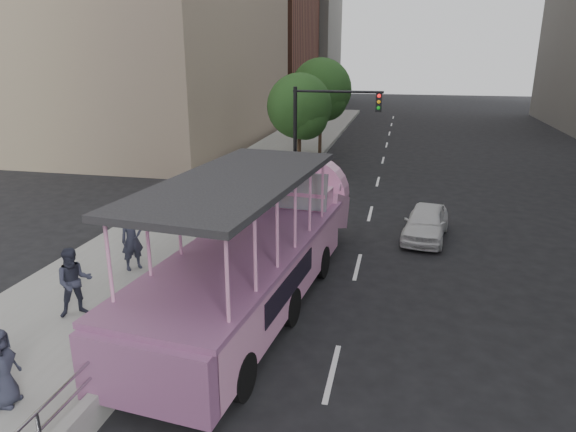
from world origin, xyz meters
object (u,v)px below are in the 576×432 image
object	(u,v)px
pedestrian_near	(132,240)
pedestrian_mid	(74,282)
pedestrian_far	(1,368)
traffic_signal	(320,124)
parking_sign	(237,216)
duck_boat	(262,249)
street_tree_near	(301,109)
street_tree_far	(322,92)
car	(426,222)

from	to	relation	value
pedestrian_near	pedestrian_mid	world-z (taller)	pedestrian_near
pedestrian_far	traffic_signal	distance (m)	17.72
pedestrian_near	parking_sign	bearing A→B (deg)	-27.23
duck_boat	traffic_signal	world-z (taller)	traffic_signal
traffic_signal	street_tree_near	size ratio (longest dim) A/B	0.91
pedestrian_near	traffic_signal	distance (m)	11.78
pedestrian_mid	duck_boat	bearing A→B (deg)	-5.14
parking_sign	street_tree_near	xyz separation A→B (m)	(-0.55, 12.93, 2.03)
parking_sign	street_tree_far	bearing A→B (deg)	91.07
parking_sign	street_tree_near	world-z (taller)	street_tree_near
parking_sign	traffic_signal	world-z (taller)	traffic_signal
duck_boat	pedestrian_near	xyz separation A→B (m)	(-4.21, 0.35, -0.17)
pedestrian_mid	car	bearing A→B (deg)	6.69
parking_sign	car	bearing A→B (deg)	35.81
duck_boat	street_tree_near	size ratio (longest dim) A/B	2.07
car	street_tree_near	xyz separation A→B (m)	(-6.53, 8.61, 3.19)
parking_sign	street_tree_near	size ratio (longest dim) A/B	0.50
car	pedestrian_near	size ratio (longest dim) A/B	1.93
pedestrian_near	pedestrian_mid	distance (m)	2.99
duck_boat	street_tree_near	distance (m)	14.93
pedestrian_near	parking_sign	size ratio (longest dim) A/B	0.66
car	pedestrian_mid	distance (m)	12.41
pedestrian_far	street_tree_far	distance (m)	26.95
street_tree_near	street_tree_far	distance (m)	6.02
traffic_signal	street_tree_far	world-z (taller)	street_tree_far
pedestrian_mid	street_tree_far	bearing A→B (deg)	46.17
duck_boat	pedestrian_far	world-z (taller)	duck_boat
pedestrian_mid	parking_sign	bearing A→B (deg)	18.68
duck_boat	street_tree_far	distance (m)	20.89
car	pedestrian_mid	world-z (taller)	pedestrian_mid
duck_boat	parking_sign	distance (m)	2.15
pedestrian_mid	traffic_signal	world-z (taller)	traffic_signal
car	parking_sign	xyz separation A→B (m)	(-5.98, -4.31, 1.17)
duck_boat	street_tree_near	xyz separation A→B (m)	(-1.81, 14.62, 2.39)
street_tree_near	street_tree_far	bearing A→B (deg)	88.09
traffic_signal	street_tree_near	bearing A→B (deg)	114.98
street_tree_near	street_tree_far	size ratio (longest dim) A/B	0.89
duck_boat	street_tree_far	xyz separation A→B (m)	(-1.61, 20.62, 2.88)
pedestrian_near	pedestrian_far	xyz separation A→B (m)	(0.84, -6.42, -0.17)
traffic_signal	street_tree_far	distance (m)	9.57
pedestrian_mid	parking_sign	xyz separation A→B (m)	(2.90, 4.34, 0.59)
duck_boat	parking_sign	size ratio (longest dim) A/B	4.12
duck_boat	car	world-z (taller)	duck_boat
duck_boat	pedestrian_mid	size ratio (longest dim) A/B	6.55
duck_boat	traffic_signal	distance (m)	11.39
pedestrian_near	street_tree_near	distance (m)	14.70
pedestrian_mid	traffic_signal	distance (m)	14.57
car	street_tree_near	bearing A→B (deg)	135.44
pedestrian_near	pedestrian_far	bearing A→B (deg)	-134.37
parking_sign	traffic_signal	xyz separation A→B (m)	(1.05, 9.50, 1.71)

